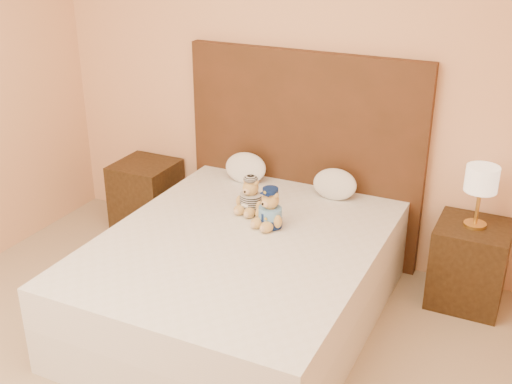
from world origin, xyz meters
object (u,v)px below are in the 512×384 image
nightstand_right (469,264)px  lamp (481,182)px  nightstand_left (147,195)px  pillow_left (246,166)px  teddy_police (270,208)px  bed (240,278)px  pillow_right (335,183)px  teddy_prisoner (251,195)px

nightstand_right → lamp: 0.57m
nightstand_right → nightstand_left: bearing=180.0°
nightstand_right → pillow_left: bearing=178.9°
teddy_police → lamp: bearing=45.7°
bed → teddy_police: size_ratio=7.75×
bed → lamp: lamp is taller
nightstand_right → teddy_police: (-1.16, -0.56, 0.40)m
bed → teddy_police: teddy_police is taller
pillow_right → teddy_prisoner: bearing=-131.9°
lamp → pillow_right: bearing=178.2°
nightstand_left → pillow_right: pillow_right is taller
bed → teddy_prisoner: size_ratio=8.27×
bed → lamp: (1.25, 0.80, 0.57)m
pillow_left → teddy_prisoner: bearing=-59.9°
nightstand_right → teddy_prisoner: size_ratio=2.27×
nightstand_left → nightstand_right: (2.50, 0.00, 0.00)m
bed → pillow_left: pillow_left is taller
bed → pillow_left: 0.99m
bed → nightstand_left: size_ratio=3.64×
nightstand_right → pillow_left: 1.67m
nightstand_left → pillow_right: (1.56, 0.03, 0.38)m
teddy_prisoner → pillow_left: (-0.27, 0.46, -0.01)m
nightstand_left → pillow_right: 1.60m
teddy_police → nightstand_left: bearing=176.9°
nightstand_left → lamp: (2.50, 0.00, 0.57)m
bed → pillow_right: bearing=69.7°
nightstand_right → pillow_left: (-1.62, 0.03, 0.39)m
teddy_prisoner → pillow_right: size_ratio=0.78×
bed → nightstand_left: same height
nightstand_left → teddy_prisoner: 1.28m
bed → teddy_police: 0.48m
lamp → pillow_right: size_ratio=1.29×
teddy_prisoner → bed: bearing=-65.2°
bed → nightstand_left: bearing=147.4°
lamp → nightstand_right: bearing=0.0°
teddy_prisoner → pillow_right: bearing=56.8°
teddy_prisoner → lamp: bearing=26.3°
nightstand_left → teddy_police: bearing=-22.8°
teddy_prisoner → pillow_right: teddy_prisoner is taller
nightstand_right → pillow_right: size_ratio=1.78×
teddy_police → pillow_left: teddy_police is taller
teddy_prisoner → pillow_left: teddy_prisoner is taller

